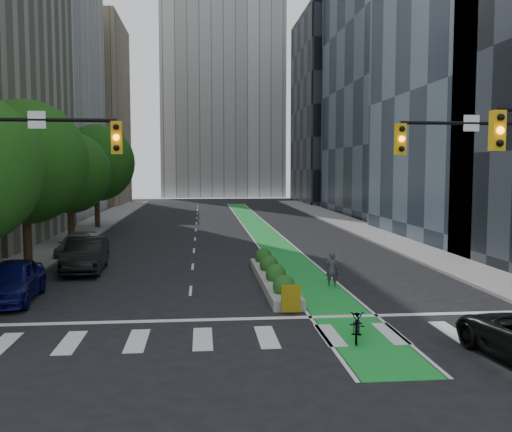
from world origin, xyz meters
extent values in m
plane|color=black|center=(0.00, 0.00, 0.00)|extent=(160.00, 160.00, 0.00)
cube|color=gray|center=(-11.80, 25.00, 0.07)|extent=(3.60, 90.00, 0.15)
cube|color=gray|center=(11.80, 25.00, 0.07)|extent=(3.60, 90.00, 0.15)
cube|color=green|center=(3.00, 30.00, 0.01)|extent=(2.20, 70.00, 0.01)
cube|color=tan|center=(-20.00, 66.00, 13.00)|extent=(14.00, 16.00, 26.00)
cube|color=#19212D|center=(21.00, 45.00, 21.00)|extent=(14.00, 24.00, 42.00)
cube|color=black|center=(20.00, 68.00, 14.00)|extent=(14.00, 18.00, 28.00)
cube|color=silver|center=(2.00, 90.00, 35.00)|extent=(22.00, 16.00, 70.00)
cylinder|color=black|center=(-11.00, 12.00, 2.52)|extent=(0.44, 0.44, 5.04)
sphere|color=#1B480F|center=(-11.00, 12.00, 5.58)|extent=(6.40, 6.40, 6.40)
cylinder|color=black|center=(-11.00, 22.00, 2.24)|extent=(0.44, 0.44, 4.48)
sphere|color=#1B480F|center=(-11.00, 22.00, 4.96)|extent=(5.60, 5.60, 5.60)
cylinder|color=black|center=(-11.00, 32.00, 2.58)|extent=(0.44, 0.44, 5.15)
sphere|color=#1B480F|center=(-11.00, 32.00, 5.70)|extent=(6.60, 6.60, 6.60)
cylinder|color=black|center=(-7.45, 0.50, 6.80)|extent=(5.50, 0.12, 0.12)
cube|color=gold|center=(-4.70, 0.50, 6.25)|extent=(0.34, 0.28, 1.05)
sphere|color=orange|center=(-4.70, 0.34, 6.25)|extent=(0.20, 0.20, 0.20)
cube|color=white|center=(-7.17, 0.47, 6.80)|extent=(0.55, 0.04, 0.55)
cylinder|color=black|center=(7.45, 0.50, 6.80)|extent=(5.50, 0.12, 0.12)
cube|color=gold|center=(4.70, 0.50, 6.25)|extent=(0.34, 0.28, 1.05)
sphere|color=orange|center=(4.70, 0.34, 6.25)|extent=(0.20, 0.20, 0.20)
cube|color=white|center=(7.17, 0.47, 6.80)|extent=(0.55, 0.04, 0.55)
cube|color=gold|center=(5.70, -4.00, 6.25)|extent=(0.34, 0.28, 1.05)
sphere|color=orange|center=(5.70, -4.16, 6.25)|extent=(0.20, 0.20, 0.20)
cube|color=gray|center=(1.20, 7.00, 0.20)|extent=(1.20, 10.00, 0.40)
cube|color=yellow|center=(1.20, 1.80, 0.55)|extent=(0.70, 0.12, 1.00)
sphere|color=#194C19|center=(1.20, 3.50, 0.65)|extent=(0.90, 0.90, 0.90)
sphere|color=#194C19|center=(1.20, 6.00, 0.65)|extent=(0.90, 0.90, 0.90)
sphere|color=#194C19|center=(1.20, 8.50, 0.65)|extent=(0.90, 0.90, 0.90)
sphere|color=#194C19|center=(1.20, 11.00, 0.65)|extent=(0.90, 0.90, 0.90)
imported|color=gray|center=(2.77, -1.45, 0.49)|extent=(1.17, 1.99, 0.99)
imported|color=#3A343F|center=(3.77, 6.37, 0.76)|extent=(0.61, 0.45, 1.53)
imported|color=#0D0E52|center=(-9.50, 4.70, 0.83)|extent=(2.26, 4.98, 1.66)
imported|color=black|center=(-7.91, 11.14, 0.86)|extent=(2.07, 5.29, 1.71)
imported|color=slate|center=(-9.50, 16.43, 0.65)|extent=(1.85, 4.50, 1.30)
camera|label=1|loc=(-2.01, -18.32, 5.28)|focal=40.00mm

